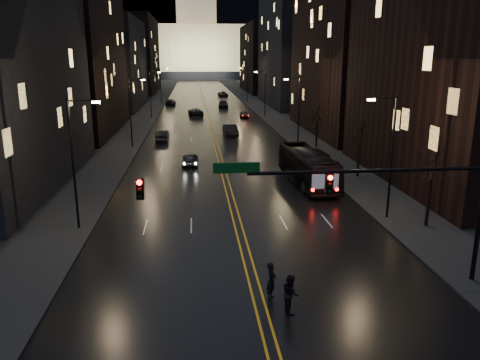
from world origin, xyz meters
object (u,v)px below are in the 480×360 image
object	(u,v)px
traffic_signal	(376,192)
pedestrian_b	(290,293)
receding_car_a	(230,130)
oncoming_car_b	(162,136)
bus	(307,167)
pedestrian_a	(271,281)
oncoming_car_a	(190,159)

from	to	relation	value
traffic_signal	pedestrian_b	xyz separation A→B (m)	(-4.58, -2.00, -4.17)
receding_car_a	oncoming_car_b	bearing A→B (deg)	-163.90
pedestrian_b	oncoming_car_b	bearing A→B (deg)	3.46
bus	pedestrian_a	size ratio (longest dim) A/B	6.05
oncoming_car_a	oncoming_car_b	bearing A→B (deg)	-74.71
receding_car_a	pedestrian_a	world-z (taller)	pedestrian_a
oncoming_car_a	receding_car_a	xyz separation A→B (m)	(5.95, 19.33, 0.12)
pedestrian_a	oncoming_car_a	bearing A→B (deg)	31.65
oncoming_car_b	receding_car_a	xyz separation A→B (m)	(9.90, 3.50, 0.07)
bus	pedestrian_b	xyz separation A→B (m)	(-6.20, -22.35, -0.70)
traffic_signal	bus	world-z (taller)	traffic_signal
traffic_signal	receding_car_a	distance (m)	48.58
bus	oncoming_car_b	world-z (taller)	bus
traffic_signal	oncoming_car_b	distance (m)	46.91
traffic_signal	oncoming_car_a	xyz separation A→B (m)	(-9.35, 28.94, -4.37)
traffic_signal	bus	distance (m)	20.71
traffic_signal	oncoming_car_b	world-z (taller)	traffic_signal
pedestrian_a	pedestrian_b	distance (m)	1.44
bus	oncoming_car_a	distance (m)	13.96
pedestrian_b	receding_car_a	bearing A→B (deg)	-8.45
oncoming_car_b	receding_car_a	world-z (taller)	receding_car_a
oncoming_car_a	pedestrian_b	bearing A→B (deg)	100.04
receding_car_a	pedestrian_a	bearing A→B (deg)	-95.55
receding_car_a	traffic_signal	bearing A→B (deg)	-89.33
bus	oncoming_car_a	world-z (taller)	bus
pedestrian_a	traffic_signal	bearing A→B (deg)	-58.27
bus	oncoming_car_b	xyz separation A→B (m)	(-14.92, 24.42, -0.84)
bus	receding_car_a	world-z (taller)	bus
bus	oncoming_car_a	size ratio (longest dim) A/B	2.70
oncoming_car_b	receding_car_a	size ratio (longest dim) A/B	0.92
oncoming_car_b	pedestrian_a	distance (m)	46.21
oncoming_car_b	oncoming_car_a	bearing A→B (deg)	104.25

